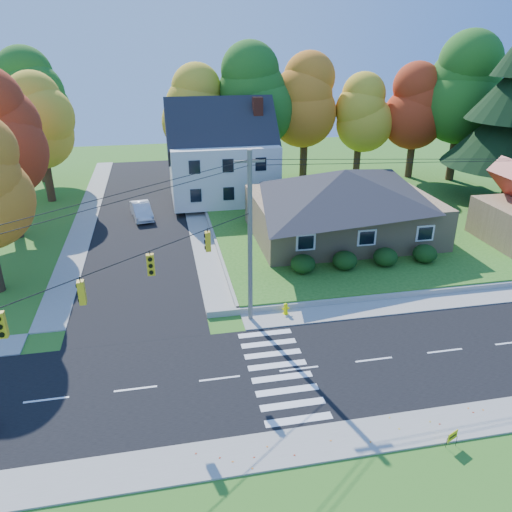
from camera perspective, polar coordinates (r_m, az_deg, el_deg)
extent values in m
plane|color=#3D7923|center=(25.69, 4.93, -12.76)|extent=(120.00, 120.00, 0.00)
cube|color=black|center=(25.69, 4.93, -12.74)|extent=(90.00, 8.00, 0.02)
cube|color=black|center=(48.26, -12.91, 4.73)|extent=(8.00, 44.00, 0.02)
cube|color=#9C9A90|center=(29.69, 2.30, -7.09)|extent=(90.00, 2.00, 0.08)
cube|color=#9C9A90|center=(22.05, 8.69, -20.19)|extent=(90.00, 2.00, 0.08)
cube|color=#3D7923|center=(47.45, 13.23, 4.67)|extent=(30.00, 30.00, 0.50)
cube|color=tan|center=(40.63, 9.80, 4.51)|extent=(14.00, 10.00, 3.20)
pyramid|color=#26262B|center=(39.84, 10.07, 8.17)|extent=(14.60, 10.60, 2.20)
cube|color=silver|center=(49.61, -3.85, 9.75)|extent=(10.00, 8.00, 5.60)
pyramid|color=#26262B|center=(48.80, -3.99, 14.31)|extent=(10.40, 8.40, 2.40)
cube|color=brown|center=(49.72, 0.17, 12.20)|extent=(0.90, 0.90, 9.60)
ellipsoid|color=#163A10|center=(34.00, 5.39, -0.89)|extent=(1.70, 1.70, 1.27)
ellipsoid|color=#163A10|center=(34.92, 10.12, -0.48)|extent=(1.70, 1.70, 1.27)
ellipsoid|color=#163A10|center=(36.07, 14.58, -0.09)|extent=(1.70, 1.70, 1.27)
ellipsoid|color=#163A10|center=(37.43, 18.74, 0.27)|extent=(1.70, 1.70, 1.27)
cylinder|color=#666059|center=(27.37, -0.69, 1.75)|extent=(0.26, 0.26, 10.00)
cube|color=#666059|center=(26.05, -0.73, 10.77)|extent=(1.60, 0.12, 0.12)
cube|color=gold|center=(19.88, -27.12, -7.02)|extent=(0.34, 0.26, 1.00)
cube|color=gold|center=(21.03, -19.29, -3.94)|extent=(0.26, 0.34, 1.00)
cube|color=gold|center=(22.71, -11.95, -0.97)|extent=(0.34, 0.26, 1.00)
cube|color=gold|center=(24.86, -5.52, 1.66)|extent=(0.26, 0.34, 1.00)
cylinder|color=black|center=(21.65, -15.25, -0.69)|extent=(13.02, 10.43, 0.04)
cylinder|color=#3F2A19|center=(55.24, -6.79, 10.98)|extent=(0.80, 0.80, 5.40)
sphere|color=gold|center=(54.53, -6.99, 14.98)|extent=(6.72, 6.72, 6.72)
sphere|color=gold|center=(54.30, -7.09, 16.73)|extent=(5.91, 5.91, 5.91)
sphere|color=gold|center=(54.13, -7.18, 18.49)|extent=(5.11, 5.11, 5.11)
cylinder|color=#3F2A19|center=(54.96, -0.36, 11.56)|extent=(0.86, 0.86, 6.30)
sphere|color=#2C6E1E|center=(54.18, -0.37, 16.27)|extent=(7.84, 7.84, 7.84)
sphere|color=#2C6E1E|center=(53.96, -0.37, 18.33)|extent=(6.90, 6.90, 6.90)
sphere|color=#2C6E1E|center=(53.81, -0.38, 20.41)|extent=(5.96, 5.96, 5.96)
cylinder|color=#3F2A19|center=(57.35, 5.47, 11.74)|extent=(0.83, 0.83, 5.85)
sphere|color=orange|center=(56.63, 5.64, 15.92)|extent=(7.28, 7.28, 7.28)
sphere|color=orange|center=(56.42, 5.72, 17.75)|extent=(6.41, 6.41, 6.41)
sphere|color=orange|center=(56.26, 5.80, 19.60)|extent=(5.53, 5.53, 5.53)
cylinder|color=#3F2A19|center=(58.51, 11.49, 11.17)|extent=(0.77, 0.77, 4.95)
sphere|color=gold|center=(57.86, 11.79, 14.62)|extent=(6.16, 6.16, 6.16)
sphere|color=gold|center=(57.65, 11.92, 16.13)|extent=(5.42, 5.42, 5.42)
sphere|color=gold|center=(57.48, 12.05, 17.65)|extent=(4.68, 4.68, 4.68)
cylinder|color=#3F2A19|center=(60.12, 17.27, 11.14)|extent=(0.80, 0.80, 5.40)
sphere|color=#B43316|center=(59.46, 17.74, 14.79)|extent=(6.72, 6.72, 6.72)
sphere|color=#B43316|center=(59.25, 17.95, 16.39)|extent=(5.91, 5.91, 5.91)
sphere|color=#B43316|center=(59.09, 18.16, 18.00)|extent=(5.11, 5.11, 5.11)
cylinder|color=#3F2A19|center=(60.30, 21.66, 11.24)|extent=(0.89, 0.89, 6.75)
sphere|color=#2C6E1E|center=(59.58, 22.38, 15.79)|extent=(8.40, 8.40, 8.40)
sphere|color=#2C6E1E|center=(59.38, 22.71, 17.78)|extent=(7.39, 7.39, 7.39)
sphere|color=#2C6E1E|center=(59.26, 23.04, 19.78)|extent=(6.38, 6.38, 6.38)
cylinder|color=#3F2A19|center=(54.93, 26.56, 7.22)|extent=(0.40, 0.40, 2.88)
cylinder|color=#3F2A19|center=(45.13, -26.12, 5.44)|extent=(0.83, 0.83, 5.85)
sphere|color=#B43316|center=(44.17, -27.10, 10.63)|extent=(7.28, 7.28, 7.28)
cylinder|color=#3F2A19|center=(54.36, -22.70, 8.57)|extent=(0.80, 0.80, 5.40)
sphere|color=gold|center=(53.59, -23.36, 12.58)|extent=(6.72, 6.72, 6.72)
sphere|color=gold|center=(53.35, -23.66, 14.34)|extent=(5.91, 5.91, 5.91)
sphere|color=gold|center=(53.15, -23.96, 16.11)|extent=(5.11, 5.11, 5.11)
cylinder|color=#3F2A19|center=(62.32, -23.33, 10.65)|extent=(0.86, 0.86, 6.30)
sphere|color=#2C6E1E|center=(61.60, -24.03, 14.75)|extent=(7.84, 7.84, 7.84)
sphere|color=#2C6E1E|center=(61.39, -24.34, 16.54)|extent=(6.90, 6.90, 6.90)
sphere|color=#2C6E1E|center=(61.24, -24.66, 18.34)|extent=(5.96, 5.96, 5.96)
imported|color=silver|center=(46.81, -12.95, 5.08)|extent=(2.24, 4.63, 1.46)
cylinder|color=#FFFA00|center=(30.10, 3.40, -6.64)|extent=(0.35, 0.35, 0.10)
cylinder|color=#FFFA00|center=(29.95, 3.41, -6.16)|extent=(0.23, 0.23, 0.53)
sphere|color=#FFFA00|center=(29.79, 3.43, -5.64)|extent=(0.25, 0.25, 0.25)
cylinder|color=#FFFA00|center=(29.90, 3.42, -6.00)|extent=(0.44, 0.13, 0.12)
cylinder|color=black|center=(22.81, 20.94, -19.29)|extent=(0.02, 0.02, 0.50)
cylinder|color=black|center=(23.02, 21.93, -19.02)|extent=(0.02, 0.02, 0.50)
cube|color=yellow|center=(22.72, 21.55, -18.60)|extent=(0.56, 0.27, 0.40)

